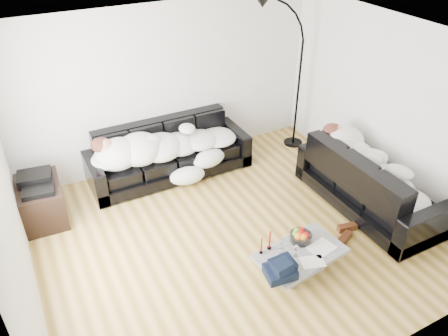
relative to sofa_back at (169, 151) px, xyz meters
name	(u,v)px	position (x,y,z in m)	size (l,w,h in m)	color
ground	(234,234)	(0.21, -1.80, -0.42)	(5.00, 5.00, 0.00)	olive
wall_back	(167,87)	(0.21, 0.45, 0.88)	(5.00, 0.02, 2.60)	silver
wall_left	(11,213)	(-2.29, -1.80, 0.88)	(0.02, 4.50, 2.60)	silver
wall_right	(390,110)	(2.71, -1.80, 0.88)	(0.02, 4.50, 2.60)	silver
ceiling	(237,44)	(0.21, -1.80, 2.18)	(5.00, 5.00, 0.00)	white
sofa_back	(169,151)	(0.00, 0.00, 0.00)	(2.57, 0.89, 0.84)	black
sofa_right	(370,180)	(2.23, -2.13, 0.03)	(2.21, 0.95, 0.89)	black
sleeper_back	(169,141)	(0.00, -0.05, 0.22)	(2.17, 0.75, 0.43)	white
sleeper_right	(373,168)	(2.23, -2.13, 0.23)	(1.89, 0.80, 0.46)	white
teal_cushion	(338,143)	(2.17, -1.45, 0.30)	(0.36, 0.30, 0.20)	#0F6C64
coffee_table	(299,261)	(0.59, -2.74, -0.27)	(1.06, 0.62, 0.31)	#939699
fruit_bowl	(301,235)	(0.70, -2.58, -0.03)	(0.27, 0.27, 0.16)	white
wine_glass_a	(283,245)	(0.42, -2.60, -0.03)	(0.06, 0.06, 0.15)	white
wine_glass_b	(281,255)	(0.30, -2.74, -0.02)	(0.07, 0.07, 0.17)	white
wine_glass_c	(296,251)	(0.50, -2.77, -0.03)	(0.07, 0.07, 0.17)	white
candle_left	(261,246)	(0.16, -2.54, 0.00)	(0.04, 0.04, 0.23)	maroon
candle_right	(270,240)	(0.28, -2.52, 0.02)	(0.05, 0.05, 0.27)	maroon
newspaper_a	(321,248)	(0.85, -2.80, -0.10)	(0.32, 0.24, 0.01)	silver
newspaper_b	(313,262)	(0.61, -2.94, -0.10)	(0.27, 0.20, 0.01)	silver
navy_jacket	(281,264)	(0.16, -2.94, 0.06)	(0.36, 0.30, 0.18)	black
shoes	(346,233)	(1.52, -2.52, -0.37)	(0.45, 0.32, 0.10)	#472311
av_cabinet	(42,202)	(-2.00, -0.25, -0.13)	(0.57, 0.84, 0.57)	black
stereo	(36,181)	(-2.00, -0.25, 0.22)	(0.44, 0.34, 0.13)	black
floor_lamp	(299,83)	(2.36, -0.12, 0.74)	(0.85, 0.34, 2.33)	black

